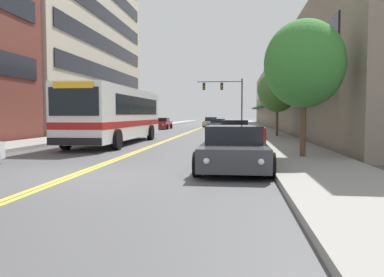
% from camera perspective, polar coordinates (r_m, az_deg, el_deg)
% --- Properties ---
extents(ground_plane, '(240.00, 240.00, 0.00)m').
position_cam_1_polar(ground_plane, '(47.27, 1.29, 1.61)').
color(ground_plane, '#4C4C4F').
extents(sidewalk_left, '(3.01, 106.00, 0.17)m').
position_cam_1_polar(sidewalk_left, '(48.44, -6.99, 1.74)').
color(sidewalk_left, gray).
rests_on(sidewalk_left, ground_plane).
extents(sidewalk_right, '(3.01, 106.00, 0.17)m').
position_cam_1_polar(sidewalk_right, '(47.12, 9.80, 1.66)').
color(sidewalk_right, gray).
rests_on(sidewalk_right, ground_plane).
extents(centre_line, '(0.34, 106.00, 0.01)m').
position_cam_1_polar(centre_line, '(47.27, 1.29, 1.62)').
color(centre_line, yellow).
rests_on(centre_line, ground_plane).
extents(office_tower_left, '(12.08, 25.36, 23.48)m').
position_cam_1_polar(office_tower_left, '(43.63, -20.54, 16.75)').
color(office_tower_left, beige).
rests_on(office_tower_left, ground_plane).
extents(storefront_row_right, '(9.10, 68.00, 8.59)m').
position_cam_1_polar(storefront_row_right, '(47.81, 16.78, 6.63)').
color(storefront_row_right, gray).
rests_on(storefront_row_right, ground_plane).
extents(city_bus, '(2.86, 11.70, 3.16)m').
position_cam_1_polar(city_bus, '(22.41, -11.32, 3.83)').
color(city_bus, silver).
rests_on(city_bus, ground_plane).
extents(car_red_parked_left_mid, '(2.20, 4.39, 1.32)m').
position_cam_1_polar(car_red_parked_left_mid, '(44.09, -4.75, 2.26)').
color(car_red_parked_left_mid, maroon).
rests_on(car_red_parked_left_mid, ground_plane).
extents(car_dark_grey_parked_right_foreground, '(2.19, 4.24, 1.35)m').
position_cam_1_polar(car_dark_grey_parked_right_foreground, '(11.40, 6.43, -1.72)').
color(car_dark_grey_parked_right_foreground, '#38383D').
rests_on(car_dark_grey_parked_right_foreground, ground_plane).
extents(car_black_parked_right_mid, '(2.12, 4.43, 1.35)m').
position_cam_1_polar(car_black_parked_right_mid, '(23.28, 6.52, 1.03)').
color(car_black_parked_right_mid, black).
rests_on(car_black_parked_right_mid, ground_plane).
extents(car_beige_moving_lead, '(2.08, 4.25, 1.34)m').
position_cam_1_polar(car_beige_moving_lead, '(51.39, 2.93, 2.46)').
color(car_beige_moving_lead, '#BCAD89').
rests_on(car_beige_moving_lead, ground_plane).
extents(car_slate_blue_moving_second, '(2.17, 4.45, 1.21)m').
position_cam_1_polar(car_slate_blue_moving_second, '(43.26, 3.98, 2.18)').
color(car_slate_blue_moving_second, '#475675').
rests_on(car_slate_blue_moving_second, ground_plane).
extents(traffic_signal_mast, '(5.88, 0.38, 6.31)m').
position_cam_1_polar(traffic_signal_mast, '(48.97, 5.25, 6.93)').
color(traffic_signal_mast, '#47474C').
rests_on(traffic_signal_mast, ground_plane).
extents(street_tree_right_near, '(2.88, 2.88, 4.94)m').
position_cam_1_polar(street_tree_right_near, '(14.33, 16.74, 10.81)').
color(street_tree_right_near, brown).
rests_on(street_tree_right_near, sidewalk_right).
extents(street_tree_right_mid, '(2.79, 2.79, 4.77)m').
position_cam_1_polar(street_tree_right_mid, '(27.40, 12.90, 7.14)').
color(street_tree_right_mid, brown).
rests_on(street_tree_right_mid, sidewalk_right).
extents(fire_hydrant, '(0.28, 0.20, 0.87)m').
position_cam_1_polar(fire_hydrant, '(19.74, 10.96, 0.42)').
color(fire_hydrant, red).
rests_on(fire_hydrant, sidewalk_right).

